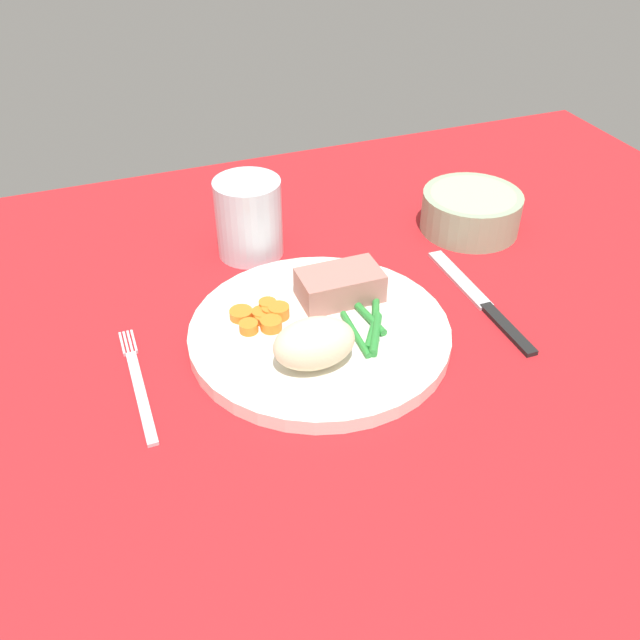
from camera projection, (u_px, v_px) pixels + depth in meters
dining_table at (354, 338)px, 72.31cm from camera, size 120.00×90.00×2.00cm
dinner_plate at (320, 334)px, 70.04cm from camera, size 26.73×26.73×1.60cm
meat_portion at (338, 286)px, 72.71cm from camera, size 8.78×5.17×3.21cm
mashed_potatoes at (314, 343)px, 63.86cm from camera, size 7.95×5.42×4.74cm
carrot_slices at (264, 316)px, 70.28cm from camera, size 6.02×5.18×1.29cm
green_beans at (371, 327)px, 69.05cm from camera, size 5.15×8.56×0.89cm
fork at (138, 384)px, 64.99cm from camera, size 1.44×16.60×0.40cm
knife at (481, 302)px, 75.51cm from camera, size 1.70×20.50×0.64cm
water_glass at (249, 223)px, 81.62cm from camera, size 7.93×7.93×9.49cm
salad_bowl at (471, 210)px, 86.85cm from camera, size 12.50×12.50×4.98cm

